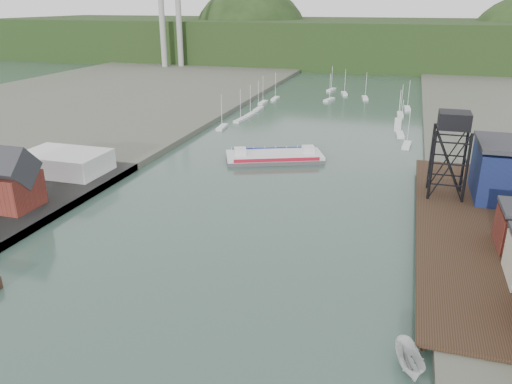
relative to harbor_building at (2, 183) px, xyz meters
The scene contains 10 objects.
ground 51.97m from the harbor_building, 35.54° to the right, with size 600.00×600.00×0.00m, color #314C41.
east_pier 80.52m from the harbor_building, 10.75° to the left, with size 14.00×70.00×2.45m.
harbor_building is the anchor object (origin of this frame).
white_shed 20.22m from the harbor_building, 95.71° to the left, with size 18.00×12.00×4.50m, color silver.
lift_tower 82.49m from the harbor_building, 19.98° to the left, with size 6.50×6.50×16.00m.
marina_sailboats 116.48m from the harbor_building, 68.79° to the left, with size 57.71×92.65×0.90m.
smokestacks 213.72m from the harbor_building, 107.54° to the left, with size 11.20×8.20×60.00m.
distant_hills 274.04m from the harbor_building, 82.02° to the left, with size 500.00×120.00×80.00m.
chain_ferry 60.71m from the harbor_building, 50.53° to the left, with size 25.29×17.69×3.38m.
motorboat 74.98m from the harbor_building, 17.00° to the right, with size 2.43×6.46×2.50m, color silver.
Camera 1 is at (26.43, -37.58, 36.70)m, focal length 35.00 mm.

